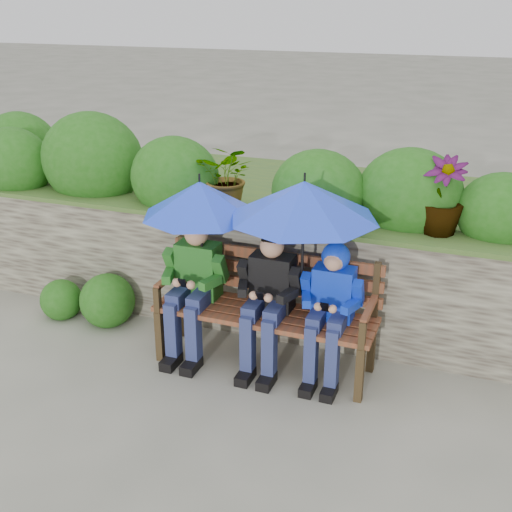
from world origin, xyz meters
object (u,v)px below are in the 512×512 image
at_px(park_bench, 268,302).
at_px(boy_middle, 268,295).
at_px(boy_left, 194,282).
at_px(boy_right, 331,301).
at_px(umbrella_left, 200,199).
at_px(umbrella_right, 304,200).

distance_m(park_bench, boy_middle, 0.14).
bearing_deg(boy_left, boy_right, 0.93).
xyz_separation_m(park_bench, umbrella_left, (-0.54, -0.03, 0.79)).
bearing_deg(umbrella_left, umbrella_right, 0.13).
distance_m(boy_middle, boy_right, 0.48).
distance_m(umbrella_left, umbrella_right, 0.82).
xyz_separation_m(park_bench, umbrella_right, (0.28, -0.03, 0.87)).
bearing_deg(boy_middle, boy_left, -179.82).
bearing_deg(boy_middle, boy_right, 1.90).
relative_size(boy_right, umbrella_left, 1.18).
xyz_separation_m(umbrella_left, umbrella_right, (0.81, 0.00, 0.08)).
bearing_deg(umbrella_right, park_bench, 173.69).
distance_m(park_bench, umbrella_right, 0.91).
distance_m(boy_left, umbrella_right, 1.16).
height_order(boy_middle, umbrella_left, umbrella_left).
xyz_separation_m(boy_left, umbrella_right, (0.87, 0.05, 0.76)).
height_order(park_bench, umbrella_left, umbrella_left).
xyz_separation_m(boy_right, umbrella_right, (-0.24, 0.03, 0.74)).
bearing_deg(boy_middle, park_bench, 111.46).
height_order(boy_left, umbrella_left, umbrella_left).
xyz_separation_m(boy_left, umbrella_left, (0.06, 0.05, 0.68)).
distance_m(boy_left, boy_middle, 0.62).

